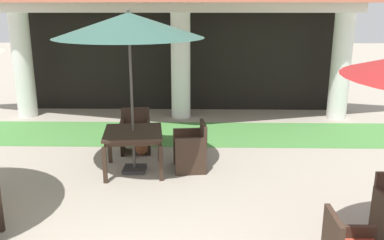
% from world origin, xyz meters
% --- Properties ---
extents(lawn_strip, '(11.30, 1.92, 0.01)m').
position_xyz_m(lawn_strip, '(0.00, 6.71, 0.00)').
color(lawn_strip, '#47843D').
rests_on(lawn_strip, ground).
extents(patio_table_near_foreground, '(1.13, 1.13, 0.76)m').
position_xyz_m(patio_table_near_foreground, '(-0.67, 4.45, 0.66)').
color(patio_table_near_foreground, '#38281E').
rests_on(patio_table_near_foreground, ground).
extents(patio_umbrella_near_foreground, '(2.53, 2.53, 2.86)m').
position_xyz_m(patio_umbrella_near_foreground, '(-0.67, 4.45, 2.59)').
color(patio_umbrella_near_foreground, '#2D2D2D').
rests_on(patio_umbrella_near_foreground, ground).
extents(patio_chair_near_foreground_north, '(0.65, 0.59, 0.88)m').
position_xyz_m(patio_chair_near_foreground_north, '(-0.80, 5.49, 0.42)').
color(patio_chair_near_foreground_north, '#38281E').
rests_on(patio_chair_near_foreground_north, ground).
extents(patio_chair_near_foreground_east, '(0.63, 0.69, 0.87)m').
position_xyz_m(patio_chair_near_foreground_east, '(0.36, 4.58, 0.43)').
color(patio_chair_near_foreground_east, '#38281E').
rests_on(patio_chair_near_foreground_east, ground).
extents(terracotta_urn, '(0.31, 0.31, 0.48)m').
position_xyz_m(terracotta_urn, '(-0.65, 5.30, 0.20)').
color(terracotta_urn, brown).
rests_on(terracotta_urn, ground).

